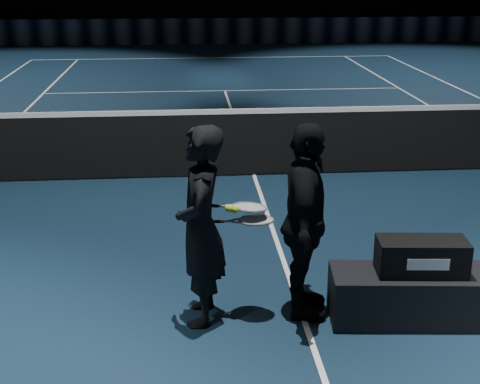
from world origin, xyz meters
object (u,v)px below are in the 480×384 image
object	(u,v)px
racket_bag	(422,256)
player_a	(201,227)
player_b	(305,223)
racket_upper	(250,207)
tennis_balls	(232,207)
racket_lower	(256,220)
player_bench	(418,296)

from	to	relation	value
racket_bag	player_a	xyz separation A→B (m)	(-1.79, 0.17, 0.25)
player_a	player_b	xyz separation A→B (m)	(0.85, 0.01, 0.00)
racket_upper	tennis_balls	size ratio (longest dim) A/B	5.67
player_a	racket_upper	distance (m)	0.42
player_a	player_b	distance (m)	0.85
player_a	racket_lower	size ratio (longest dim) A/B	2.45
racket_bag	racket_upper	world-z (taller)	racket_upper
player_b	player_a	bearing A→B (deg)	100.67
player_bench	racket_upper	bearing A→B (deg)	176.48
racket_bag	racket_lower	world-z (taller)	racket_lower
racket_upper	racket_lower	bearing A→B (deg)	-42.66
player_b	tennis_balls	xyz separation A→B (m)	(-0.60, -0.00, 0.16)
player_b	racket_upper	xyz separation A→B (m)	(-0.45, 0.03, 0.14)
player_a	tennis_balls	size ratio (longest dim) A/B	13.87
racket_lower	tennis_balls	size ratio (longest dim) A/B	5.67
racket_lower	tennis_balls	bearing A→B (deg)	178.53
racket_bag	racket_lower	distance (m)	1.38
racket_lower	player_bench	bearing A→B (deg)	-8.45
player_a	tennis_balls	bearing A→B (deg)	97.20
player_bench	player_a	world-z (taller)	player_a
player_bench	player_a	size ratio (longest dim) A/B	0.87
player_a	player_bench	bearing A→B (deg)	89.73
player_b	racket_lower	size ratio (longest dim) A/B	2.45
racket_bag	player_a	distance (m)	1.81
player_b	racket_upper	bearing A→B (deg)	95.59
racket_bag	player_b	bearing A→B (deg)	174.27
racket_bag	player_a	world-z (taller)	player_a
player_b	racket_upper	distance (m)	0.47
player_bench	tennis_balls	xyz separation A→B (m)	(-1.53, 0.18, 0.77)
tennis_balls	racket_upper	bearing A→B (deg)	14.43
racket_upper	racket_bag	bearing A→B (deg)	-13.76
player_a	racket_bag	bearing A→B (deg)	89.73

